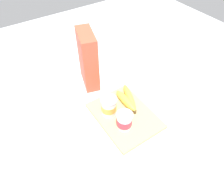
{
  "coord_description": "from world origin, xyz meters",
  "views": [
    {
      "loc": [
        -0.46,
        0.38,
        0.77
      ],
      "look_at": [
        0.11,
        0.0,
        0.06
      ],
      "focal_mm": 32.88,
      "sensor_mm": 36.0,
      "label": 1
    }
  ],
  "objects_px": {
    "banana_bunch": "(128,99)",
    "yogurt_cup_front": "(124,121)",
    "cereal_box": "(88,60)",
    "cutting_board": "(125,115)",
    "spoon": "(164,145)",
    "yogurt_cup_back": "(109,106)"
  },
  "relations": [
    {
      "from": "cereal_box",
      "to": "yogurt_cup_front",
      "type": "bearing_deg",
      "value": -167.9
    },
    {
      "from": "yogurt_cup_front",
      "to": "cereal_box",
      "type": "bearing_deg",
      "value": -4.45
    },
    {
      "from": "yogurt_cup_front",
      "to": "spoon",
      "type": "height_order",
      "value": "yogurt_cup_front"
    },
    {
      "from": "cereal_box",
      "to": "spoon",
      "type": "distance_m",
      "value": 0.54
    },
    {
      "from": "yogurt_cup_front",
      "to": "cutting_board",
      "type": "bearing_deg",
      "value": -38.44
    },
    {
      "from": "yogurt_cup_front",
      "to": "spoon",
      "type": "bearing_deg",
      "value": -151.63
    },
    {
      "from": "yogurt_cup_back",
      "to": "spoon",
      "type": "bearing_deg",
      "value": -158.66
    },
    {
      "from": "banana_bunch",
      "to": "spoon",
      "type": "bearing_deg",
      "value": 176.98
    },
    {
      "from": "cutting_board",
      "to": "yogurt_cup_back",
      "type": "bearing_deg",
      "value": 50.15
    },
    {
      "from": "banana_bunch",
      "to": "yogurt_cup_front",
      "type": "bearing_deg",
      "value": 137.67
    },
    {
      "from": "cutting_board",
      "to": "spoon",
      "type": "relative_size",
      "value": 2.46
    },
    {
      "from": "cutting_board",
      "to": "yogurt_cup_back",
      "type": "height_order",
      "value": "yogurt_cup_back"
    },
    {
      "from": "yogurt_cup_back",
      "to": "yogurt_cup_front",
      "type": "bearing_deg",
      "value": -171.64
    },
    {
      "from": "cereal_box",
      "to": "yogurt_cup_back",
      "type": "relative_size",
      "value": 3.03
    },
    {
      "from": "cereal_box",
      "to": "yogurt_cup_front",
      "type": "xyz_separation_m",
      "value": [
        -0.36,
        0.03,
        -0.09
      ]
    },
    {
      "from": "yogurt_cup_front",
      "to": "banana_bunch",
      "type": "bearing_deg",
      "value": -42.33
    },
    {
      "from": "cutting_board",
      "to": "yogurt_cup_front",
      "type": "distance_m",
      "value": 0.08
    },
    {
      "from": "yogurt_cup_front",
      "to": "banana_bunch",
      "type": "height_order",
      "value": "yogurt_cup_front"
    },
    {
      "from": "yogurt_cup_front",
      "to": "banana_bunch",
      "type": "relative_size",
      "value": 0.47
    },
    {
      "from": "cereal_box",
      "to": "banana_bunch",
      "type": "distance_m",
      "value": 0.28
    },
    {
      "from": "spoon",
      "to": "yogurt_cup_back",
      "type": "bearing_deg",
      "value": 21.34
    },
    {
      "from": "cereal_box",
      "to": "cutting_board",
      "type": "bearing_deg",
      "value": -160.8
    }
  ]
}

